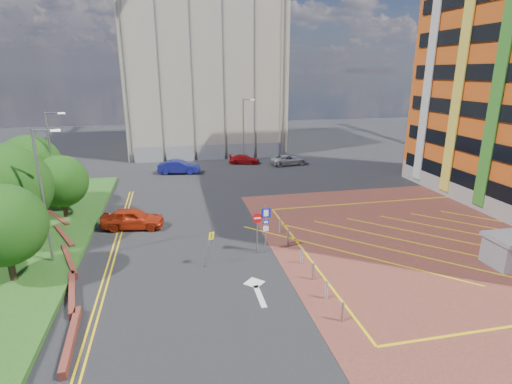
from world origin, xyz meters
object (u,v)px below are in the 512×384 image
object	(u,v)px
lamp_back	(244,128)
car_silver_back	(288,160)
warning_sign	(209,245)
lamp_left_far	(53,158)
car_red_left	(133,218)
lamp_left_near	(43,192)
car_red_back	(244,159)
tree_d	(30,166)
tree_a	(3,225)
car_blue_back	(179,167)
tree_c	(61,181)
sign_cluster	(263,225)
tree_b	(5,188)

from	to	relation	value
lamp_back	car_silver_back	size ratio (longest dim) A/B	1.72
warning_sign	lamp_left_far	bearing A→B (deg)	132.63
warning_sign	car_red_left	world-z (taller)	warning_sign
lamp_left_near	warning_sign	xyz separation A→B (m)	(9.20, -2.17, -3.23)
warning_sign	car_red_back	world-z (taller)	warning_sign
tree_d	car_silver_back	bearing A→B (deg)	25.10
lamp_back	warning_sign	world-z (taller)	lamp_back
tree_a	car_blue_back	bearing A→B (deg)	67.65
tree_d	lamp_back	bearing A→B (deg)	36.09
lamp_left_far	car_red_left	bearing A→B (deg)	-37.89
tree_c	warning_sign	size ratio (longest dim) A/B	2.18
lamp_left_far	lamp_left_near	bearing A→B (deg)	-78.69
tree_a	tree_c	bearing A→B (deg)	87.14
tree_a	car_blue_back	size ratio (longest dim) A/B	1.16
tree_d	lamp_back	world-z (taller)	lamp_back
car_red_left	car_blue_back	size ratio (longest dim) A/B	0.97
lamp_left_far	lamp_back	xyz separation A→B (m)	(18.50, 16.00, -0.30)
tree_c	sign_cluster	bearing A→B (deg)	-33.16
tree_a	lamp_back	bearing A→B (deg)	57.15
tree_d	lamp_left_near	world-z (taller)	lamp_left_near
tree_a	lamp_back	distance (m)	33.34
lamp_back	car_blue_back	distance (m)	10.28
lamp_back	car_blue_back	size ratio (longest dim) A/B	1.71
lamp_left_near	car_red_back	world-z (taller)	lamp_left_near
lamp_left_near	sign_cluster	world-z (taller)	lamp_left_near
tree_b	sign_cluster	bearing A→B (deg)	-14.26
lamp_left_near	tree_b	bearing A→B (deg)	135.75
lamp_back	car_silver_back	xyz separation A→B (m)	(5.07, -2.98, -3.71)
tree_d	lamp_left_near	xyz separation A→B (m)	(4.08, -11.00, 0.79)
tree_c	car_red_left	world-z (taller)	tree_c
car_red_back	warning_sign	bearing A→B (deg)	179.70
tree_b	tree_d	world-z (taller)	tree_b
car_blue_back	car_red_back	world-z (taller)	car_blue_back
tree_a	lamp_left_far	distance (m)	12.06
tree_b	tree_d	size ratio (longest dim) A/B	1.11
tree_b	lamp_left_near	bearing A→B (deg)	-44.25
car_blue_back	tree_b	bearing A→B (deg)	159.68
lamp_back	warning_sign	distance (m)	29.25
car_red_back	car_red_left	bearing A→B (deg)	162.84
lamp_left_far	warning_sign	xyz separation A→B (m)	(11.20, -12.17, -3.23)
warning_sign	car_silver_back	world-z (taller)	warning_sign
tree_a	lamp_back	size ratio (longest dim) A/B	0.68
sign_cluster	lamp_left_near	bearing A→B (deg)	175.44
tree_b	tree_c	bearing A→B (deg)	68.20
tree_c	tree_d	xyz separation A→B (m)	(-3.00, 3.00, 0.68)
lamp_back	tree_b	bearing A→B (deg)	-130.41
tree_c	lamp_left_far	distance (m)	2.65
sign_cluster	car_red_back	bearing A→B (deg)	82.18
tree_c	sign_cluster	xyz separation A→B (m)	(13.80, -9.02, -1.24)
sign_cluster	car_red_left	world-z (taller)	sign_cluster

